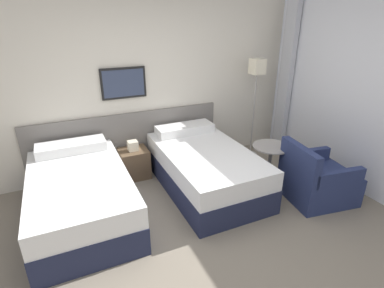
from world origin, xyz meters
name	(u,v)px	position (x,y,z in m)	size (l,w,h in m)	color
ground_plane	(218,243)	(0.00, 0.00, 0.00)	(16.00, 16.00, 0.00)	slate
wall_headboard	(150,86)	(-0.03, 2.12, 1.29)	(10.00, 0.10, 2.70)	beige
bed_near_door	(81,195)	(-1.26, 1.11, 0.30)	(1.10, 1.90, 0.71)	#1E233D
bed_near_window	(205,168)	(0.40, 1.11, 0.30)	(1.10, 1.90, 0.71)	#1E233D
nightstand	(134,163)	(-0.43, 1.82, 0.23)	(0.41, 0.38, 0.58)	brown
floor_lamp	(256,79)	(1.62, 1.74, 1.33)	(0.24, 0.24, 1.65)	#9E9993
side_table	(270,157)	(1.27, 0.80, 0.43)	(0.52, 0.52, 0.60)	gray
armchair	(317,181)	(1.60, 0.23, 0.26)	(0.91, 0.84, 0.79)	navy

